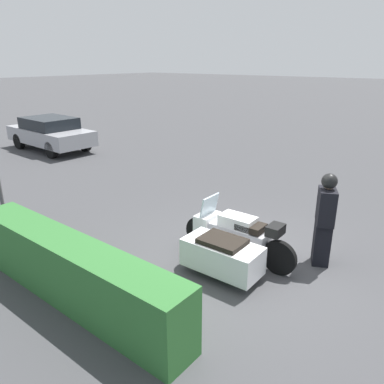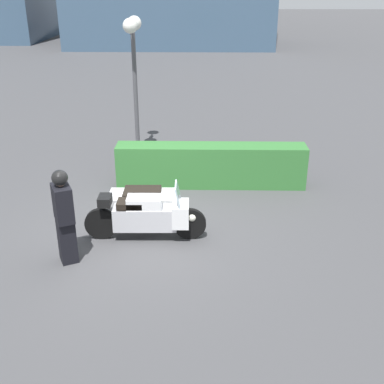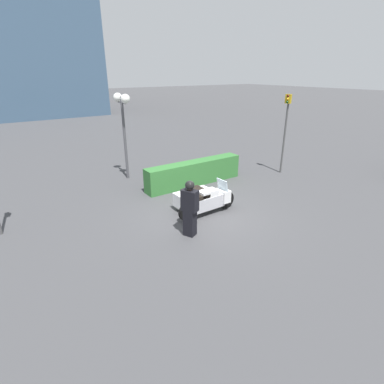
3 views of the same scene
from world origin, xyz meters
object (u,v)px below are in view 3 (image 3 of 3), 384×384
object	(u,v)px
officer_rider	(190,207)
traffic_light_near	(286,123)
police_motorcycle	(202,198)
hedge_bush_curbside	(194,173)
twin_lamp_post	(122,111)

from	to	relation	value
officer_rider	traffic_light_near	bearing A→B (deg)	173.77
police_motorcycle	traffic_light_near	world-z (taller)	traffic_light_near
hedge_bush_curbside	traffic_light_near	distance (m)	4.93
police_motorcycle	twin_lamp_post	world-z (taller)	twin_lamp_post
police_motorcycle	traffic_light_near	bearing A→B (deg)	11.40
police_motorcycle	officer_rider	world-z (taller)	officer_rider
twin_lamp_post	hedge_bush_curbside	bearing A→B (deg)	-49.19
twin_lamp_post	traffic_light_near	bearing A→B (deg)	-28.13
twin_lamp_post	police_motorcycle	bearing A→B (deg)	-80.43
traffic_light_near	hedge_bush_curbside	bearing A→B (deg)	-28.98
police_motorcycle	traffic_light_near	xyz separation A→B (m)	(5.73, 1.27, 1.95)
twin_lamp_post	officer_rider	bearing A→B (deg)	-95.08
twin_lamp_post	traffic_light_near	distance (m)	7.43
police_motorcycle	traffic_light_near	distance (m)	6.18
police_motorcycle	twin_lamp_post	xyz separation A→B (m)	(-0.80, 4.76, 2.60)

